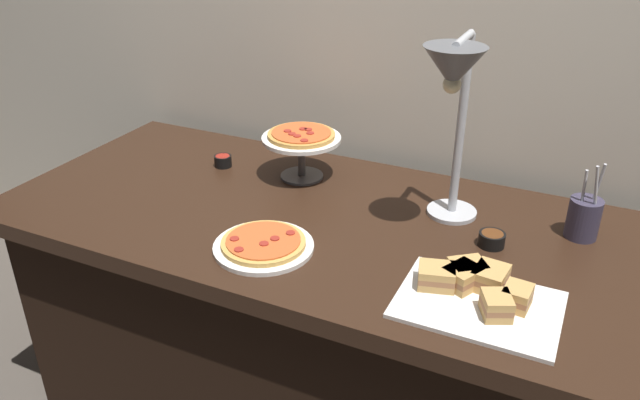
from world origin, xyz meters
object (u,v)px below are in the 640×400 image
Objects in this scene: sandwich_platter at (476,290)px; sauce_cup_near at (223,161)px; heat_lamp at (454,88)px; pizza_plate_front at (264,245)px; sauce_cup_far at (492,239)px; pizza_plate_center at (301,141)px; utensil_holder at (584,218)px.

sauce_cup_near is (-0.92, 0.38, -0.00)m from sandwich_platter.
sauce_cup_near is at bearing 170.99° from heat_lamp.
pizza_plate_front is 4.56× the size of sauce_cup_near.
pizza_plate_front is 0.59m from sauce_cup_far.
sandwich_platter is (0.65, -0.41, -0.10)m from pizza_plate_center.
sauce_cup_far is (0.14, -0.01, -0.38)m from heat_lamp.
sauce_cup_far is at bearing -2.57° from heat_lamp.
heat_lamp is at bearing 35.20° from pizza_plate_front.
sauce_cup_near is 1.11m from utensil_holder.
sauce_cup_far is (0.63, -0.16, -0.10)m from pizza_plate_center.
utensil_holder is at bearing 29.62° from pizza_plate_front.
heat_lamp is 0.41m from sauce_cup_far.
sandwich_platter is at bearing -115.37° from utensil_holder.
pizza_plate_center is at bearing 7.42° from sauce_cup_near.
sauce_cup_near is (-0.38, 0.40, 0.01)m from pizza_plate_front.
heat_lamp is 7.59× the size of sauce_cup_far.
sauce_cup_far is at bearing -8.04° from sauce_cup_near.
pizza_plate_center is at bearing 147.48° from sandwich_platter.
utensil_holder is (0.19, 0.40, 0.03)m from sandwich_platter.
utensil_holder is (0.73, 0.41, 0.05)m from pizza_plate_front.
utensil_holder reaches higher than pizza_plate_center.
pizza_plate_front is at bearing -144.80° from heat_lamp.
pizza_plate_center is 0.66m from sauce_cup_far.
sandwich_platter is (0.54, 0.02, 0.01)m from pizza_plate_front.
sauce_cup_near is (-0.27, -0.04, -0.10)m from pizza_plate_center.
utensil_holder is at bearing 22.47° from heat_lamp.
heat_lamp is 1.46× the size of sandwich_platter.
heat_lamp is 9.09× the size of sauce_cup_near.
pizza_plate_center is 4.33× the size of sauce_cup_near.
sauce_cup_far is (0.53, 0.27, 0.01)m from pizza_plate_front.
sauce_cup_far is 0.25m from utensil_holder.
utensil_holder is (1.11, 0.02, 0.04)m from sauce_cup_near.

